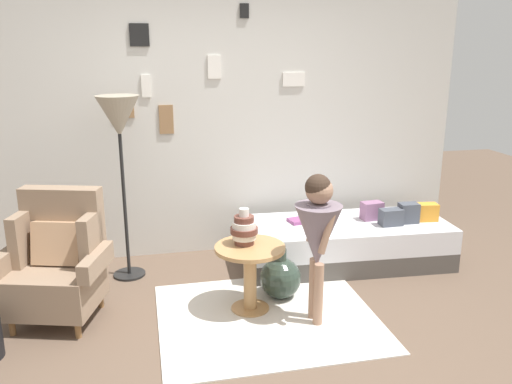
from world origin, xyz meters
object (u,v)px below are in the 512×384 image
Objects in this scene: book_on_daybed at (301,220)px; floor_lamp at (119,124)px; daybed at (345,243)px; side_table at (250,265)px; armchair at (58,262)px; vase_striped at (244,229)px; demijohn_near at (280,278)px; person_child at (318,230)px.

floor_lamp is at bearing 178.68° from book_on_daybed.
side_table is at bearing -146.15° from daybed.
armchair is 3.43× the size of vase_striped.
book_on_daybed is at bearing 164.96° from daybed.
daybed is 1.35m from vase_striped.
demijohn_near is at bearing 28.43° from side_table.
armchair is 1.41m from vase_striped.
book_on_daybed is at bearing 48.02° from vase_striped.
side_table is at bearing -151.57° from demijohn_near.
daybed is 1.28m from person_child.
vase_striped is at bearing -149.00° from daybed.
person_child reaches higher than book_on_daybed.
daybed is 8.82× the size of book_on_daybed.
demijohn_near is at bearing 109.49° from person_child.
side_table is 2.45× the size of book_on_daybed.
book_on_daybed is (0.22, 1.10, -0.31)m from person_child.
side_table is 0.62m from person_child.
side_table is 1.28× the size of demijohn_near.
armchair is 2.54m from daybed.
person_child is (0.47, -0.33, 0.08)m from vase_striped.
armchair is at bearing 165.00° from person_child.
book_on_daybed is at bearing 16.30° from armchair.
floor_lamp reaches higher than daybed.
daybed is at bearing 35.66° from demijohn_near.
vase_striped is 1.06m from book_on_daybed.
daybed is 1.22× the size of floor_lamp.
floor_lamp is (-1.99, 0.15, 1.16)m from daybed.
person_child reaches higher than demijohn_near.
person_child is at bearing -101.31° from book_on_daybed.
person_child is 0.72m from demijohn_near.
armchair is 0.50× the size of daybed.
side_table is at bearing -58.35° from vase_striped.
person_child is 2.69× the size of demijohn_near.
floor_lamp is 1.84m from demijohn_near.
floor_lamp is at bearing 137.28° from side_table.
side_table reaches higher than book_on_daybed.
person_child reaches higher than side_table.
side_table reaches higher than daybed.
demijohn_near is (1.21, -0.70, -1.19)m from floor_lamp.
vase_striped is at bearing 121.65° from side_table.
side_table is 0.48× the size of person_child.
floor_lamp is 1.84m from book_on_daybed.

